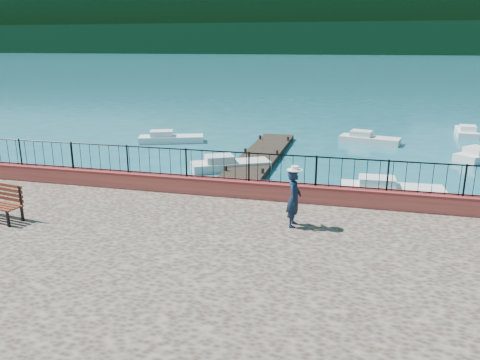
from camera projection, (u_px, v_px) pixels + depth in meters
The scene contains 13 objects.
ground at pixel (228, 283), 12.56m from camera, with size 2000.00×2000.00×0.00m, color #19596B.
parapet at pixel (258, 190), 15.58m from camera, with size 28.00×0.46×0.58m, color #C25A46.
railing at pixel (258, 168), 15.37m from camera, with size 27.00×0.05×0.95m, color black.
dock at pixel (253, 165), 24.15m from camera, with size 2.00×16.00×0.30m, color #2D231C.
far_forest at pixel (358, 39), 289.22m from camera, with size 900.00×60.00×18.00m, color black.
foothills at pixel (360, 21), 341.41m from camera, with size 900.00×120.00×44.00m, color black.
person at pixel (294, 198), 13.06m from camera, with size 0.60×0.39×1.63m, color black.
hat at pixel (295, 168), 12.81m from camera, with size 0.44×0.44×0.12m, color white.
boat_0 at pixel (231, 162), 23.72m from camera, with size 3.95×1.30×0.80m, color silver.
boat_1 at pixel (392, 187), 19.64m from camera, with size 4.21×1.30×0.80m, color silver.
boat_3 at pixel (171, 136), 30.31m from camera, with size 4.11×1.30×0.80m, color silver.
boat_4 at pixel (370, 137), 30.01m from camera, with size 3.73×1.30×0.80m, color silver.
boat_5 at pixel (467, 130), 32.59m from camera, with size 3.44×1.30×0.80m, color white.
Camera 1 is at (3.07, -10.86, 6.18)m, focal length 35.00 mm.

